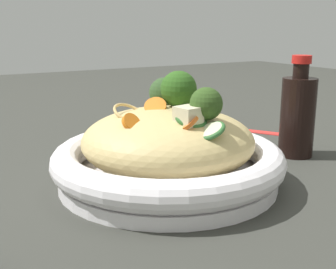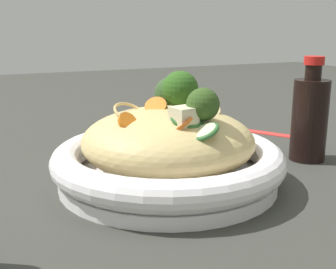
{
  "view_description": "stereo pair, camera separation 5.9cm",
  "coord_description": "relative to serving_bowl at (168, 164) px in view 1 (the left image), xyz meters",
  "views": [
    {
      "loc": [
        0.29,
        0.49,
        0.21
      ],
      "look_at": [
        0.0,
        0.0,
        0.07
      ],
      "focal_mm": 46.7,
      "sensor_mm": 36.0,
      "label": 1
    },
    {
      "loc": [
        0.23,
        0.52,
        0.21
      ],
      "look_at": [
        0.0,
        0.0,
        0.07
      ],
      "focal_mm": 46.7,
      "sensor_mm": 36.0,
      "label": 2
    }
  ],
  "objects": [
    {
      "name": "broccoli_florets",
      "position": [
        -0.03,
        -0.01,
        0.09
      ],
      "size": [
        0.08,
        0.19,
        0.07
      ],
      "color": "#8FAD6C",
      "rests_on": "serving_bowl"
    },
    {
      "name": "chopsticks_pair",
      "position": [
        -0.29,
        -0.19,
        -0.02
      ],
      "size": [
        0.14,
        0.21,
        0.01
      ],
      "color": "red",
      "rests_on": "ground_plane"
    },
    {
      "name": "chicken_chunks",
      "position": [
        -0.03,
        0.02,
        0.07
      ],
      "size": [
        0.11,
        0.12,
        0.03
      ],
      "color": "beige",
      "rests_on": "serving_bowl"
    },
    {
      "name": "zucchini_slices",
      "position": [
        -0.0,
        0.07,
        0.07
      ],
      "size": [
        0.05,
        0.07,
        0.03
      ],
      "color": "beige",
      "rests_on": "serving_bowl"
    },
    {
      "name": "carrot_coins",
      "position": [
        0.03,
        0.02,
        0.07
      ],
      "size": [
        0.09,
        0.12,
        0.03
      ],
      "color": "orange",
      "rests_on": "serving_bowl"
    },
    {
      "name": "ground_plane",
      "position": [
        0.0,
        0.0,
        -0.03
      ],
      "size": [
        3.0,
        3.0,
        0.0
      ],
      "primitive_type": "plane",
      "color": "#34352F"
    },
    {
      "name": "soy_sauce_bottle",
      "position": [
        -0.25,
        -0.01,
        0.04
      ],
      "size": [
        0.06,
        0.06,
        0.17
      ],
      "color": "black",
      "rests_on": "ground_plane"
    },
    {
      "name": "serving_bowl",
      "position": [
        0.0,
        0.0,
        0.0
      ],
      "size": [
        0.32,
        0.32,
        0.06
      ],
      "color": "white",
      "rests_on": "ground_plane"
    },
    {
      "name": "noodle_heap",
      "position": [
        -0.0,
        -0.0,
        0.03
      ],
      "size": [
        0.23,
        0.23,
        0.1
      ],
      "color": "tan",
      "rests_on": "serving_bowl"
    }
  ]
}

